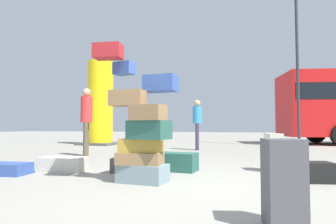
{
  "coord_description": "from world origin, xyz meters",
  "views": [
    {
      "loc": [
        1.18,
        -3.68,
        0.76
      ],
      "look_at": [
        -0.47,
        1.15,
        1.02
      ],
      "focal_mm": 31.43,
      "sensor_mm": 36.0,
      "label": 1
    }
  ],
  "objects_px": {
    "suitcase_black_behind_tower": "(308,172)",
    "person_tourist_with_camera": "(197,120)",
    "suitcase_cream_upright_blue": "(274,152)",
    "suitcase_navy_right_side": "(6,169)",
    "suitcase_charcoal_white_trunk": "(284,183)",
    "suitcase_tower": "(142,128)",
    "suitcase_charcoal_left_side": "(134,166)",
    "yellow_dummy_statue": "(100,99)",
    "lamp_post": "(297,32)",
    "suitcase_cream_foreground_far": "(63,164)",
    "suitcase_teal_foreground_near": "(178,162)",
    "person_bearded_onlooker": "(86,115)"
  },
  "relations": [
    {
      "from": "suitcase_black_behind_tower",
      "to": "person_tourist_with_camera",
      "type": "xyz_separation_m",
      "value": [
        -2.77,
        5.07,
        0.87
      ]
    },
    {
      "from": "suitcase_cream_upright_blue",
      "to": "suitcase_navy_right_side",
      "type": "distance_m",
      "value": 4.45
    },
    {
      "from": "suitcase_charcoal_white_trunk",
      "to": "suitcase_navy_right_side",
      "type": "relative_size",
      "value": 0.94
    },
    {
      "from": "suitcase_tower",
      "to": "suitcase_charcoal_left_side",
      "type": "distance_m",
      "value": 1.05
    },
    {
      "from": "suitcase_navy_right_side",
      "to": "yellow_dummy_statue",
      "type": "bearing_deg",
      "value": 101.42
    },
    {
      "from": "suitcase_charcoal_left_side",
      "to": "person_tourist_with_camera",
      "type": "xyz_separation_m",
      "value": [
        -0.14,
        5.14,
        0.88
      ]
    },
    {
      "from": "suitcase_charcoal_left_side",
      "to": "suitcase_navy_right_side",
      "type": "bearing_deg",
      "value": -162.75
    },
    {
      "from": "lamp_post",
      "to": "suitcase_charcoal_left_side",
      "type": "bearing_deg",
      "value": -111.42
    },
    {
      "from": "suitcase_black_behind_tower",
      "to": "suitcase_charcoal_left_side",
      "type": "xyz_separation_m",
      "value": [
        -2.62,
        -0.07,
        -0.01
      ]
    },
    {
      "from": "person_tourist_with_camera",
      "to": "suitcase_charcoal_white_trunk",
      "type": "bearing_deg",
      "value": 6.44
    },
    {
      "from": "suitcase_cream_foreground_far",
      "to": "suitcase_tower",
      "type": "bearing_deg",
      "value": -25.84
    },
    {
      "from": "lamp_post",
      "to": "suitcase_navy_right_side",
      "type": "bearing_deg",
      "value": -119.47
    },
    {
      "from": "suitcase_cream_upright_blue",
      "to": "person_tourist_with_camera",
      "type": "relative_size",
      "value": 0.39
    },
    {
      "from": "suitcase_cream_foreground_far",
      "to": "suitcase_charcoal_white_trunk",
      "type": "height_order",
      "value": "suitcase_charcoal_white_trunk"
    },
    {
      "from": "person_tourist_with_camera",
      "to": "lamp_post",
      "type": "xyz_separation_m",
      "value": [
        3.4,
        3.16,
        3.59
      ]
    },
    {
      "from": "suitcase_black_behind_tower",
      "to": "person_tourist_with_camera",
      "type": "distance_m",
      "value": 5.84
    },
    {
      "from": "suitcase_teal_foreground_near",
      "to": "suitcase_navy_right_side",
      "type": "distance_m",
      "value": 2.81
    },
    {
      "from": "suitcase_charcoal_white_trunk",
      "to": "suitcase_teal_foreground_near",
      "type": "relative_size",
      "value": 1.06
    },
    {
      "from": "suitcase_navy_right_side",
      "to": "lamp_post",
      "type": "xyz_separation_m",
      "value": [
        5.15,
        9.11,
        4.5
      ]
    },
    {
      "from": "person_tourist_with_camera",
      "to": "person_bearded_onlooker",
      "type": "bearing_deg",
      "value": -49.97
    },
    {
      "from": "suitcase_charcoal_left_side",
      "to": "person_bearded_onlooker",
      "type": "relative_size",
      "value": 0.42
    },
    {
      "from": "suitcase_tower",
      "to": "suitcase_charcoal_left_side",
      "type": "relative_size",
      "value": 2.5
    },
    {
      "from": "person_tourist_with_camera",
      "to": "yellow_dummy_statue",
      "type": "xyz_separation_m",
      "value": [
        -4.66,
        1.5,
        0.99
      ]
    },
    {
      "from": "suitcase_black_behind_tower",
      "to": "lamp_post",
      "type": "height_order",
      "value": "lamp_post"
    },
    {
      "from": "suitcase_cream_foreground_far",
      "to": "suitcase_black_behind_tower",
      "type": "xyz_separation_m",
      "value": [
        3.85,
        0.34,
        0.01
      ]
    },
    {
      "from": "suitcase_cream_foreground_far",
      "to": "yellow_dummy_statue",
      "type": "height_order",
      "value": "yellow_dummy_statue"
    },
    {
      "from": "suitcase_teal_foreground_near",
      "to": "suitcase_charcoal_white_trunk",
      "type": "bearing_deg",
      "value": -54.95
    },
    {
      "from": "suitcase_charcoal_left_side",
      "to": "lamp_post",
      "type": "distance_m",
      "value": 9.97
    },
    {
      "from": "suitcase_charcoal_white_trunk",
      "to": "person_tourist_with_camera",
      "type": "bearing_deg",
      "value": 93.06
    },
    {
      "from": "suitcase_cream_foreground_far",
      "to": "suitcase_black_behind_tower",
      "type": "bearing_deg",
      "value": -5.56
    },
    {
      "from": "suitcase_tower",
      "to": "lamp_post",
      "type": "height_order",
      "value": "lamp_post"
    },
    {
      "from": "suitcase_charcoal_white_trunk",
      "to": "lamp_post",
      "type": "bearing_deg",
      "value": 69.11
    },
    {
      "from": "suitcase_tower",
      "to": "yellow_dummy_statue",
      "type": "bearing_deg",
      "value": 125.48
    },
    {
      "from": "suitcase_tower",
      "to": "person_tourist_with_camera",
      "type": "relative_size",
      "value": 1.13
    },
    {
      "from": "suitcase_navy_right_side",
      "to": "person_bearded_onlooker",
      "type": "distance_m",
      "value": 3.21
    },
    {
      "from": "suitcase_cream_upright_blue",
      "to": "lamp_post",
      "type": "bearing_deg",
      "value": 63.4
    },
    {
      "from": "person_bearded_onlooker",
      "to": "suitcase_black_behind_tower",
      "type": "bearing_deg",
      "value": 40.3
    },
    {
      "from": "suitcase_charcoal_white_trunk",
      "to": "suitcase_charcoal_left_side",
      "type": "bearing_deg",
      "value": 122.37
    },
    {
      "from": "suitcase_charcoal_left_side",
      "to": "lamp_post",
      "type": "height_order",
      "value": "lamp_post"
    },
    {
      "from": "person_tourist_with_camera",
      "to": "lamp_post",
      "type": "relative_size",
      "value": 0.23
    },
    {
      "from": "suitcase_charcoal_white_trunk",
      "to": "suitcase_charcoal_left_side",
      "type": "distance_m",
      "value": 3.01
    },
    {
      "from": "suitcase_charcoal_white_trunk",
      "to": "yellow_dummy_statue",
      "type": "xyz_separation_m",
      "value": [
        -7.02,
        8.67,
        1.66
      ]
    },
    {
      "from": "suitcase_navy_right_side",
      "to": "suitcase_teal_foreground_near",
      "type": "bearing_deg",
      "value": 16.95
    },
    {
      "from": "yellow_dummy_statue",
      "to": "suitcase_charcoal_left_side",
      "type": "bearing_deg",
      "value": -54.14
    },
    {
      "from": "suitcase_teal_foreground_near",
      "to": "person_tourist_with_camera",
      "type": "relative_size",
      "value": 0.38
    },
    {
      "from": "lamp_post",
      "to": "suitcase_cream_foreground_far",
      "type": "bearing_deg",
      "value": -117.61
    },
    {
      "from": "person_tourist_with_camera",
      "to": "yellow_dummy_statue",
      "type": "height_order",
      "value": "yellow_dummy_statue"
    },
    {
      "from": "suitcase_tower",
      "to": "suitcase_navy_right_side",
      "type": "distance_m",
      "value": 2.43
    },
    {
      "from": "suitcase_charcoal_left_side",
      "to": "suitcase_charcoal_white_trunk",
      "type": "bearing_deg",
      "value": -48.42
    },
    {
      "from": "suitcase_cream_foreground_far",
      "to": "suitcase_charcoal_left_side",
      "type": "relative_size",
      "value": 1.02
    }
  ]
}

